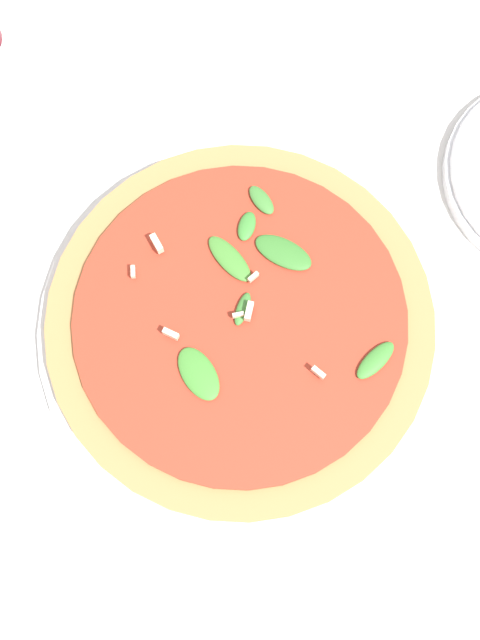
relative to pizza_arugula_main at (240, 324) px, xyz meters
The scene contains 2 objects.
ground_plane 0.05m from the pizza_arugula_main, 136.11° to the left, with size 6.00×6.00×0.00m, color silver.
pizza_arugula_main is the anchor object (origin of this frame).
Camera 1 is at (0.18, 0.02, 0.58)m, focal length 42.00 mm.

